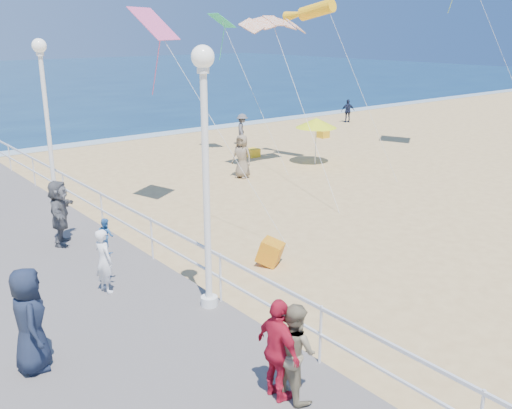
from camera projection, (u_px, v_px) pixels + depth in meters
ground at (375, 261)px, 15.35m from camera, size 160.00×160.00×0.00m
surf_line at (79, 144)px, 30.67m from camera, size 160.00×1.20×0.04m
boardwalk at (116, 347)px, 10.84m from camera, size 5.00×44.00×0.40m
railing at (220, 265)px, 11.98m from camera, size 0.05×42.00×0.55m
lamp_post_mid at (205, 154)px, 11.09m from camera, size 0.44×0.44×5.32m
lamp_post_far at (46, 107)px, 17.82m from camera, size 0.44×0.44×5.32m
woman_holding_toddler at (104, 261)px, 12.49m from camera, size 0.41×0.57×1.46m
toddler_held at (106, 235)px, 12.54m from camera, size 0.34×0.41×0.79m
spectator_1 at (294, 351)px, 8.87m from camera, size 0.65×0.81×1.60m
spectator_3 at (278, 350)px, 8.80m from camera, size 0.49×1.02×1.70m
spectator_4 at (29, 320)px, 9.55m from camera, size 0.77×1.01×1.85m
spectator_5 at (60, 213)px, 15.23m from camera, size 1.27×1.70×1.79m
beach_walker_a at (242, 130)px, 30.27m from camera, size 1.17×1.25×1.70m
beach_walker_b at (348, 111)px, 37.81m from camera, size 0.95×0.79×1.52m
beach_walker_c at (242, 156)px, 23.71m from camera, size 0.86×1.04×1.81m
box_kite at (270, 255)px, 15.02m from camera, size 0.85×0.89×0.74m
beach_umbrella at (316, 123)px, 25.79m from camera, size 1.90×1.90×2.14m
beach_chair_left at (253, 153)px, 27.81m from camera, size 0.55×0.55×0.40m
beach_chair_right at (323, 134)px, 32.66m from camera, size 0.55×0.55×0.40m
kite_parafoil at (274, 21)px, 22.89m from camera, size 3.02×0.94×0.65m
kite_windsock at (317, 10)px, 23.59m from camera, size 1.02×2.74×1.09m
kite_diamond_pink at (154, 24)px, 17.35m from camera, size 1.74×1.62×0.97m
kite_diamond_green at (222, 21)px, 25.88m from camera, size 1.09×1.24×0.63m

